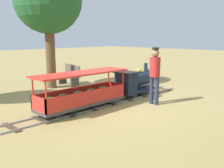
{
  "coord_description": "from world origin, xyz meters",
  "views": [
    {
      "loc": [
        5.15,
        -5.22,
        1.93
      ],
      "look_at": [
        0.0,
        -0.04,
        0.55
      ],
      "focal_mm": 40.79,
      "sensor_mm": 36.0,
      "label": 1
    }
  ],
  "objects_px": {
    "park_bench": "(69,75)",
    "conductor_person": "(155,71)",
    "oak_tree_distant": "(48,0)",
    "passenger_car": "(83,94)",
    "locomotive": "(134,82)"
  },
  "relations": [
    {
      "from": "park_bench",
      "to": "conductor_person",
      "type": "bearing_deg",
      "value": 1.05
    },
    {
      "from": "oak_tree_distant",
      "to": "conductor_person",
      "type": "bearing_deg",
      "value": 10.45
    },
    {
      "from": "conductor_person",
      "to": "park_bench",
      "type": "height_order",
      "value": "conductor_person"
    },
    {
      "from": "conductor_person",
      "to": "locomotive",
      "type": "bearing_deg",
      "value": 162.48
    },
    {
      "from": "park_bench",
      "to": "oak_tree_distant",
      "type": "height_order",
      "value": "oak_tree_distant"
    },
    {
      "from": "locomotive",
      "to": "park_bench",
      "type": "distance_m",
      "value": 3.0
    },
    {
      "from": "park_bench",
      "to": "oak_tree_distant",
      "type": "distance_m",
      "value": 2.86
    },
    {
      "from": "conductor_person",
      "to": "park_bench",
      "type": "xyz_separation_m",
      "value": [
        -3.98,
        -0.07,
        -0.54
      ]
    },
    {
      "from": "passenger_car",
      "to": "park_bench",
      "type": "bearing_deg",
      "value": 149.85
    },
    {
      "from": "park_bench",
      "to": "oak_tree_distant",
      "type": "relative_size",
      "value": 0.3
    },
    {
      "from": "passenger_car",
      "to": "oak_tree_distant",
      "type": "xyz_separation_m",
      "value": [
        -3.16,
        1.03,
        2.76
      ]
    },
    {
      "from": "locomotive",
      "to": "passenger_car",
      "type": "bearing_deg",
      "value": -90.0
    },
    {
      "from": "oak_tree_distant",
      "to": "passenger_car",
      "type": "bearing_deg",
      "value": -18.11
    },
    {
      "from": "locomotive",
      "to": "conductor_person",
      "type": "xyz_separation_m",
      "value": [
        1.0,
        -0.32,
        0.47
      ]
    },
    {
      "from": "park_bench",
      "to": "oak_tree_distant",
      "type": "bearing_deg",
      "value": -104.89
    }
  ]
}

